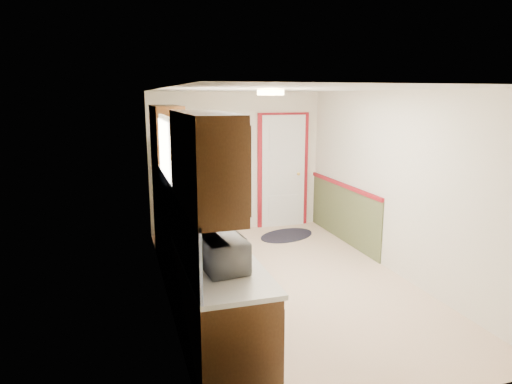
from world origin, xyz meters
TOP-DOWN VIEW (x-y plane):
  - room_shell at (0.00, 0.00)m, footprint 3.20×5.20m
  - kitchen_run at (-1.24, -0.29)m, footprint 0.63×4.00m
  - back_wall_trim at (0.99, 2.21)m, footprint 1.12×2.30m
  - ceiling_fixture at (-0.30, -0.20)m, footprint 0.30×0.30m
  - microwave at (-1.20, -1.68)m, footprint 0.32×0.51m
  - refrigerator at (-1.02, 1.75)m, footprint 0.82×0.78m
  - rug at (0.70, 1.84)m, footprint 1.21×1.04m
  - cooktop at (-1.19, 1.27)m, footprint 0.48×0.58m

SIDE VIEW (x-z plane):
  - rug at x=0.70m, z-range 0.00..0.01m
  - kitchen_run at x=-1.24m, z-range -0.29..1.91m
  - refrigerator at x=-1.02m, z-range 0.00..1.75m
  - back_wall_trim at x=0.99m, z-range -0.15..1.93m
  - cooktop at x=-1.19m, z-range 0.94..0.96m
  - microwave at x=-1.20m, z-range 0.94..1.27m
  - room_shell at x=0.00m, z-range -0.06..2.46m
  - ceiling_fixture at x=-0.30m, z-range 2.33..2.39m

